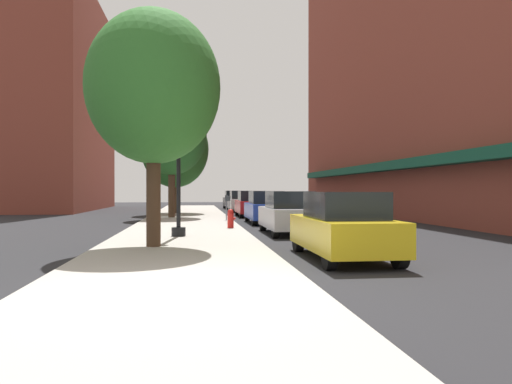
{
  "coord_description": "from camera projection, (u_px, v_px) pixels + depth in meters",
  "views": [
    {
      "loc": [
        0.37,
        -7.85,
        1.7
      ],
      "look_at": [
        4.29,
        23.62,
        1.58
      ],
      "focal_mm": 34.84,
      "sensor_mm": 36.0,
      "label": 1
    }
  ],
  "objects": [
    {
      "name": "ground_plane",
      "position": [
        264.0,
        222.0,
        26.1
      ],
      "size": [
        90.0,
        90.0,
        0.0
      ],
      "primitive_type": "plane",
      "color": "#232326"
    },
    {
      "name": "sidewalk_slab",
      "position": [
        187.0,
        221.0,
        26.6
      ],
      "size": [
        4.8,
        50.0,
        0.12
      ],
      "primitive_type": "cube",
      "color": "#A8A399",
      "rests_on": "ground"
    },
    {
      "name": "building_right_brick",
      "position": [
        427.0,
        32.0,
        31.39
      ],
      "size": [
        6.8,
        40.0,
        23.47
      ],
      "color": "brown",
      "rests_on": "ground"
    },
    {
      "name": "building_far_background",
      "position": [
        62.0,
        105.0,
        43.07
      ],
      "size": [
        6.8,
        18.0,
        18.29
      ],
      "color": "brown",
      "rests_on": "ground"
    },
    {
      "name": "lamppost",
      "position": [
        179.0,
        147.0,
        17.04
      ],
      "size": [
        0.48,
        0.48,
        5.9
      ],
      "color": "black",
      "rests_on": "sidewalk_slab"
    },
    {
      "name": "fire_hydrant",
      "position": [
        231.0,
        218.0,
        20.76
      ],
      "size": [
        0.33,
        0.26,
        0.79
      ],
      "color": "red",
      "rests_on": "sidewalk_slab"
    },
    {
      "name": "parking_meter_near",
      "position": [
        229.0,
        206.0,
        24.23
      ],
      "size": [
        0.14,
        0.09,
        1.31
      ],
      "color": "slate",
      "rests_on": "sidewalk_slab"
    },
    {
      "name": "parking_meter_far",
      "position": [
        226.0,
        204.0,
        26.17
      ],
      "size": [
        0.14,
        0.09,
        1.31
      ],
      "color": "slate",
      "rests_on": "sidewalk_slab"
    },
    {
      "name": "tree_near",
      "position": [
        175.0,
        149.0,
        34.28
      ],
      "size": [
        4.63,
        4.63,
        7.09
      ],
      "color": "#4C3823",
      "rests_on": "sidewalk_slab"
    },
    {
      "name": "tree_mid",
      "position": [
        153.0,
        88.0,
        13.94
      ],
      "size": [
        3.77,
        3.77,
        6.66
      ],
      "color": "#422D1E",
      "rests_on": "sidewalk_slab"
    },
    {
      "name": "tree_far",
      "position": [
        172.0,
        135.0,
        29.09
      ],
      "size": [
        4.11,
        4.11,
        7.19
      ],
      "color": "#422D1E",
      "rests_on": "sidewalk_slab"
    },
    {
      "name": "car_yellow",
      "position": [
        343.0,
        227.0,
        12.17
      ],
      "size": [
        1.8,
        4.3,
        1.66
      ],
      "rotation": [
        0.0,
        0.0,
        -0.03
      ],
      "color": "black",
      "rests_on": "ground"
    },
    {
      "name": "car_silver",
      "position": [
        289.0,
        213.0,
        19.2
      ],
      "size": [
        1.8,
        4.3,
        1.66
      ],
      "rotation": [
        0.0,
        0.0,
        -0.02
      ],
      "color": "black",
      "rests_on": "ground"
    },
    {
      "name": "car_blue",
      "position": [
        266.0,
        208.0,
        25.34
      ],
      "size": [
        1.8,
        4.3,
        1.66
      ],
      "rotation": [
        0.0,
        0.0,
        -0.02
      ],
      "color": "black",
      "rests_on": "ground"
    },
    {
      "name": "car_red",
      "position": [
        251.0,
        204.0,
        31.85
      ],
      "size": [
        1.8,
        4.3,
        1.66
      ],
      "rotation": [
        0.0,
        0.0,
        -0.03
      ],
      "color": "black",
      "rests_on": "ground"
    },
    {
      "name": "car_white",
      "position": [
        241.0,
        201.0,
        39.18
      ],
      "size": [
        1.8,
        4.3,
        1.66
      ],
      "rotation": [
        0.0,
        0.0,
        -0.02
      ],
      "color": "black",
      "rests_on": "ground"
    },
    {
      "name": "car_black",
      "position": [
        234.0,
        200.0,
        45.73
      ],
      "size": [
        1.8,
        4.3,
        1.66
      ],
      "rotation": [
        0.0,
        0.0,
        -0.0
      ],
      "color": "black",
      "rests_on": "ground"
    }
  ]
}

